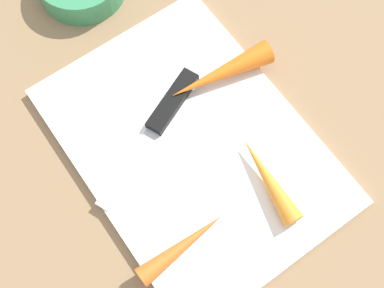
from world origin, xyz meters
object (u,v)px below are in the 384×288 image
(knife, at_px, (167,110))
(carrot_shortest, at_px, (268,179))
(cutting_board, at_px, (192,146))
(carrot_longest, at_px, (221,73))
(carrot_medium, at_px, (183,246))

(knife, distance_m, carrot_shortest, 0.15)
(cutting_board, relative_size, carrot_shortest, 3.22)
(carrot_longest, relative_size, carrot_shortest, 1.21)
(knife, xyz_separation_m, carrot_longest, (-0.00, -0.08, 0.01))
(carrot_longest, distance_m, carrot_shortest, 0.15)
(cutting_board, relative_size, carrot_longest, 2.65)
(knife, bearing_deg, cutting_board, 67.25)
(carrot_shortest, bearing_deg, carrot_longest, -7.22)
(knife, relative_size, carrot_medium, 1.68)
(carrot_longest, bearing_deg, cutting_board, 40.52)
(carrot_medium, xyz_separation_m, carrot_shortest, (0.01, -0.12, 0.00))
(cutting_board, bearing_deg, carrot_medium, 139.94)
(carrot_medium, relative_size, carrot_shortest, 1.02)
(knife, height_order, carrot_shortest, carrot_shortest)
(carrot_longest, height_order, carrot_medium, carrot_longest)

